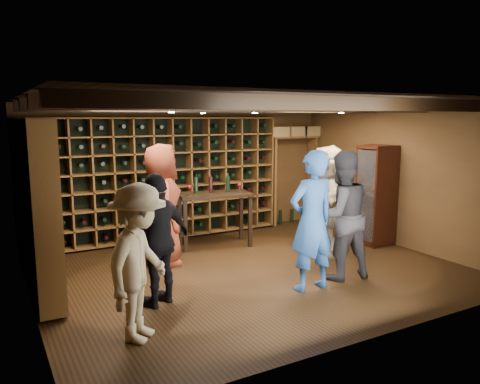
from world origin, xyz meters
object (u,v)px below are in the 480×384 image
guest_woman_black (159,240)px  guest_red_floral (162,205)px  man_blue_shirt (312,221)px  guest_khaki (139,263)px  guest_beige (327,200)px  display_cabinet (376,197)px  man_grey_suit (341,215)px  tasting_table (214,200)px

guest_woman_black → guest_red_floral: bearing=-135.6°
man_blue_shirt → guest_woman_black: bearing=-14.5°
guest_khaki → guest_beige: (3.64, 1.46, 0.10)m
display_cabinet → man_grey_suit: man_grey_suit is taller
guest_red_floral → guest_woman_black: bearing=165.1°
guest_red_floral → guest_khaki: guest_red_floral is taller
guest_woman_black → tasting_table: 2.69m
man_grey_suit → guest_red_floral: bearing=-32.7°
guest_beige → tasting_table: (-1.41, 1.36, -0.08)m
display_cabinet → guest_woman_black: (-4.33, -0.76, -0.05)m
guest_beige → man_grey_suit: bearing=-2.1°
display_cabinet → guest_red_floral: (-3.76, 0.71, 0.08)m
display_cabinet → guest_red_floral: bearing=169.3°
display_cabinet → guest_red_floral: size_ratio=0.93×
man_grey_suit → guest_beige: guest_beige is taller
guest_red_floral → guest_khaki: (-1.05, -2.25, -0.13)m
man_blue_shirt → man_grey_suit: 0.67m
guest_woman_black → guest_beige: guest_beige is taller
display_cabinet → guest_beige: size_ratio=0.96×
man_blue_shirt → man_grey_suit: size_ratio=1.02×
man_blue_shirt → guest_red_floral: 2.39m
man_grey_suit → guest_beige: (0.60, 1.01, 0.00)m
display_cabinet → guest_khaki: display_cabinet is taller
display_cabinet → tasting_table: display_cabinet is taller
man_blue_shirt → tasting_table: bearing=-86.1°
man_blue_shirt → guest_red_floral: size_ratio=0.99×
man_grey_suit → guest_beige: 1.17m
man_grey_suit → guest_red_floral: size_ratio=0.97×
guest_woman_black → display_cabinet: bearing=165.5°
man_grey_suit → guest_khaki: 3.08m
guest_red_floral → guest_beige: (2.59, -0.78, -0.03)m
display_cabinet → guest_beige: (-1.17, -0.07, 0.05)m
guest_woman_black → guest_beige: 3.23m
display_cabinet → guest_beige: guest_beige is taller
guest_red_floral → guest_beige: size_ratio=1.03×
man_blue_shirt → guest_beige: 1.71m
display_cabinet → man_grey_suit: (-1.77, -1.09, 0.05)m
man_blue_shirt → guest_red_floral: bearing=-55.6°
man_blue_shirt → guest_red_floral: guest_red_floral is taller
guest_red_floral → guest_beige: 2.71m
man_grey_suit → tasting_table: size_ratio=1.33×
guest_khaki → guest_beige: guest_beige is taller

